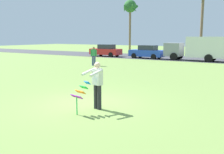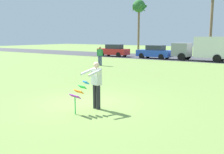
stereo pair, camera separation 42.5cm
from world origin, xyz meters
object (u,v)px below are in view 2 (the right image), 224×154
person_kite_flyer (96,83)px  palm_tree_left_near (139,8)px  parked_truck_grey_van (208,48)px  parked_car_blue (155,52)px  kite_held (79,93)px  person_walker_near (100,55)px  parked_car_red (114,51)px

person_kite_flyer → palm_tree_left_near: (-15.28, 31.40, 6.37)m
person_kite_flyer → parked_truck_grey_van: parked_truck_grey_van is taller
person_kite_flyer → parked_car_blue: person_kite_flyer is taller
parked_car_blue → palm_tree_left_near: 14.80m
kite_held → parked_car_blue: parked_car_blue is taller
person_kite_flyer → person_walker_near: same height
palm_tree_left_near → person_walker_near: size_ratio=5.06×
parked_car_blue → parked_truck_grey_van: parked_truck_grey_van is taller
palm_tree_left_near → parked_car_blue: bearing=-53.1°
kite_held → person_walker_near: (-8.15, 11.97, 0.20)m
kite_held → person_walker_near: size_ratio=0.64×
parked_car_red → parked_truck_grey_van: bearing=-0.0°
parked_car_red → person_walker_near: person_walker_near is taller
kite_held → parked_truck_grey_van: parked_truck_grey_van is taller
parked_car_red → parked_car_blue: 5.97m
person_kite_flyer → kite_held: person_kite_flyer is taller
parked_car_blue → parked_truck_grey_van: size_ratio=0.63×
parked_car_red → parked_truck_grey_van: size_ratio=0.63×
person_kite_flyer → parked_car_red: (-13.28, 20.79, -0.18)m
kite_held → parked_car_blue: 22.70m
kite_held → person_kite_flyer: bearing=78.1°
person_kite_flyer → kite_held: size_ratio=1.57×
palm_tree_left_near → person_walker_near: bearing=-70.9°
kite_held → palm_tree_left_near: size_ratio=0.13×
parked_car_red → person_kite_flyer: bearing=-57.4°
person_kite_flyer → parked_car_red: bearing=122.6°
parked_truck_grey_van → parked_car_blue: bearing=-180.0°
parked_car_red → person_walker_near: size_ratio=2.45×
person_walker_near → palm_tree_left_near: bearing=109.1°
parked_car_blue → kite_held: bearing=-71.7°
person_kite_flyer → person_walker_near: size_ratio=1.00×
kite_held → person_walker_near: 14.48m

